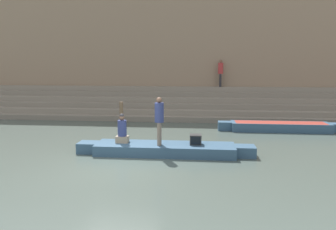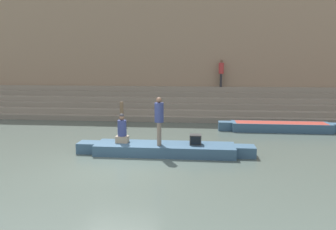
{
  "view_description": "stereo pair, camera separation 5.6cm",
  "coord_description": "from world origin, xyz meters",
  "px_view_note": "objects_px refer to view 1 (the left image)",
  "views": [
    {
      "loc": [
        2.62,
        -10.13,
        3.35
      ],
      "look_at": [
        1.35,
        2.8,
        1.29
      ],
      "focal_mm": 35.0,
      "sensor_mm": 36.0,
      "label": 1
    },
    {
      "loc": [
        2.68,
        -10.13,
        3.35
      ],
      "look_at": [
        1.35,
        2.8,
        1.29
      ],
      "focal_mm": 35.0,
      "sensor_mm": 36.0,
      "label": 2
    }
  ],
  "objects_px": {
    "person_on_steps": "(221,71)",
    "person_standing": "(159,118)",
    "tv_set": "(196,139)",
    "rowboat_main": "(165,149)",
    "moored_boat_shore": "(280,126)",
    "mooring_post": "(121,114)",
    "person_rowing": "(122,131)"
  },
  "relations": [
    {
      "from": "person_standing",
      "to": "person_on_steps",
      "type": "height_order",
      "value": "person_on_steps"
    },
    {
      "from": "person_standing",
      "to": "tv_set",
      "type": "xyz_separation_m",
      "value": [
        1.32,
        0.22,
        -0.83
      ]
    },
    {
      "from": "person_standing",
      "to": "person_rowing",
      "type": "relative_size",
      "value": 1.59
    },
    {
      "from": "rowboat_main",
      "to": "tv_set",
      "type": "height_order",
      "value": "tv_set"
    },
    {
      "from": "person_on_steps",
      "to": "person_standing",
      "type": "bearing_deg",
      "value": 135.0
    },
    {
      "from": "person_rowing",
      "to": "mooring_post",
      "type": "distance_m",
      "value": 5.51
    },
    {
      "from": "tv_set",
      "to": "moored_boat_shore",
      "type": "height_order",
      "value": "tv_set"
    },
    {
      "from": "person_standing",
      "to": "tv_set",
      "type": "relative_size",
      "value": 4.14
    },
    {
      "from": "mooring_post",
      "to": "person_on_steps",
      "type": "xyz_separation_m",
      "value": [
        5.53,
        4.49,
        2.2
      ]
    },
    {
      "from": "tv_set",
      "to": "moored_boat_shore",
      "type": "bearing_deg",
      "value": 40.87
    },
    {
      "from": "mooring_post",
      "to": "person_standing",
      "type": "bearing_deg",
      "value": -63.61
    },
    {
      "from": "moored_boat_shore",
      "to": "mooring_post",
      "type": "relative_size",
      "value": 4.75
    },
    {
      "from": "mooring_post",
      "to": "person_on_steps",
      "type": "height_order",
      "value": "person_on_steps"
    },
    {
      "from": "rowboat_main",
      "to": "moored_boat_shore",
      "type": "relative_size",
      "value": 1.08
    },
    {
      "from": "rowboat_main",
      "to": "person_rowing",
      "type": "xyz_separation_m",
      "value": [
        -1.62,
        0.1,
        0.63
      ]
    },
    {
      "from": "person_standing",
      "to": "moored_boat_shore",
      "type": "height_order",
      "value": "person_standing"
    },
    {
      "from": "person_standing",
      "to": "rowboat_main",
      "type": "bearing_deg",
      "value": 33.16
    },
    {
      "from": "person_standing",
      "to": "person_on_steps",
      "type": "distance_m",
      "value": 10.55
    },
    {
      "from": "rowboat_main",
      "to": "mooring_post",
      "type": "bearing_deg",
      "value": 117.59
    },
    {
      "from": "moored_boat_shore",
      "to": "person_on_steps",
      "type": "xyz_separation_m",
      "value": [
        -2.69,
        5.19,
        2.61
      ]
    },
    {
      "from": "tv_set",
      "to": "moored_boat_shore",
      "type": "relative_size",
      "value": 0.07
    },
    {
      "from": "moored_boat_shore",
      "to": "person_standing",
      "type": "bearing_deg",
      "value": -136.78
    },
    {
      "from": "moored_boat_shore",
      "to": "mooring_post",
      "type": "xyz_separation_m",
      "value": [
        -8.22,
        0.7,
        0.41
      ]
    },
    {
      "from": "moored_boat_shore",
      "to": "person_on_steps",
      "type": "distance_m",
      "value": 6.4
    },
    {
      "from": "tv_set",
      "to": "mooring_post",
      "type": "height_order",
      "value": "mooring_post"
    },
    {
      "from": "rowboat_main",
      "to": "person_rowing",
      "type": "relative_size",
      "value": 5.96
    },
    {
      "from": "rowboat_main",
      "to": "person_on_steps",
      "type": "xyz_separation_m",
      "value": [
        2.58,
        9.93,
        2.63
      ]
    },
    {
      "from": "person_rowing",
      "to": "person_on_steps",
      "type": "bearing_deg",
      "value": 53.52
    },
    {
      "from": "rowboat_main",
      "to": "person_standing",
      "type": "xyz_separation_m",
      "value": [
        -0.19,
        -0.15,
        1.2
      ]
    },
    {
      "from": "rowboat_main",
      "to": "person_on_steps",
      "type": "relative_size",
      "value": 3.74
    },
    {
      "from": "person_standing",
      "to": "tv_set",
      "type": "height_order",
      "value": "person_standing"
    },
    {
      "from": "rowboat_main",
      "to": "person_rowing",
      "type": "distance_m",
      "value": 1.74
    }
  ]
}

